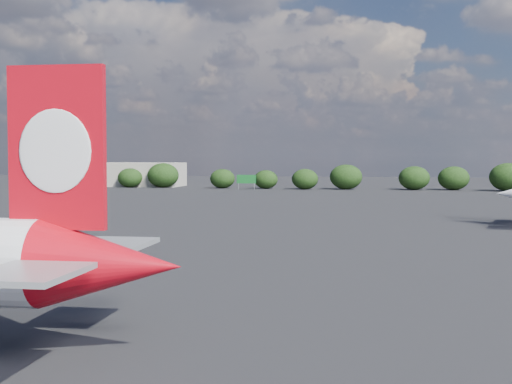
# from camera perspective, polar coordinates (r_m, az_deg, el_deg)

# --- Properties ---
(ground) EXTENTS (500.00, 500.00, 0.00)m
(ground) POSITION_cam_1_polar(r_m,az_deg,el_deg) (102.27, -3.82, -3.01)
(ground) COLOR black
(ground) RESTS_ON ground
(terminal_building) EXTENTS (42.00, 16.00, 8.00)m
(terminal_building) POSITION_cam_1_polar(r_m,az_deg,el_deg) (247.69, -10.75, 1.40)
(terminal_building) COLOR #A29A8B
(terminal_building) RESTS_ON ground
(highway_sign) EXTENTS (6.00, 0.30, 4.50)m
(highway_sign) POSITION_cam_1_polar(r_m,az_deg,el_deg) (218.96, -0.77, 1.02)
(highway_sign) COLOR #136122
(highway_sign) RESTS_ON ground
(billboard_yellow) EXTENTS (5.00, 0.30, 5.50)m
(billboard_yellow) POSITION_cam_1_polar(r_m,az_deg,el_deg) (220.97, 7.19, 1.21)
(billboard_yellow) COLOR yellow
(billboard_yellow) RESTS_ON ground
(horizon_treeline) EXTENTS (202.53, 15.93, 8.93)m
(horizon_treeline) POSITION_cam_1_polar(r_m,az_deg,el_deg) (220.82, 4.62, 1.19)
(horizon_treeline) COLOR black
(horizon_treeline) RESTS_ON ground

